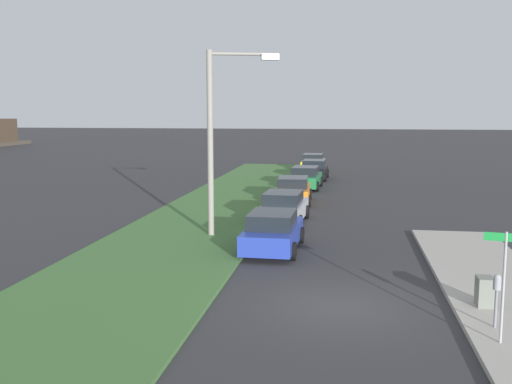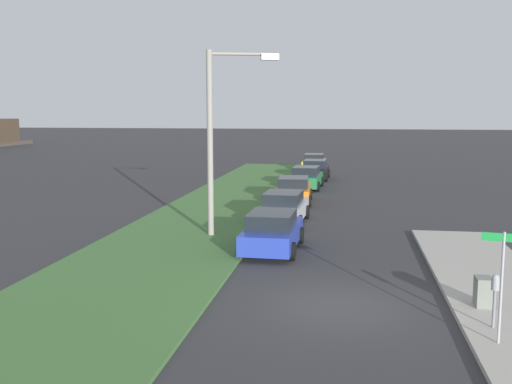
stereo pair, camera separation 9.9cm
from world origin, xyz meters
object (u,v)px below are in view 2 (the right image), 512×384
at_px(parked_car_orange, 294,190).
at_px(parked_car_green, 306,178).
at_px(parked_car_silver, 284,208).
at_px(street_sign, 502,273).
at_px(parked_car_yellow, 314,163).
at_px(utility_box, 483,294).
at_px(streetlight, 219,130).
at_px(parking_meter, 495,290).
at_px(parked_car_blue, 272,232).
at_px(parked_car_black, 315,170).

xyz_separation_m(parked_car_orange, parked_car_green, (6.32, -0.26, 0.00)).
xyz_separation_m(parked_car_silver, street_sign, (-13.75, -6.19, 0.99)).
xyz_separation_m(parked_car_orange, parked_car_yellow, (17.89, -0.10, 0.00)).
height_order(parked_car_orange, parked_car_green, same).
height_order(utility_box, streetlight, streetlight).
height_order(parking_meter, utility_box, parking_meter).
height_order(parked_car_yellow, utility_box, parked_car_yellow).
relative_size(parked_car_silver, street_sign, 1.69).
distance_m(parked_car_blue, street_sign, 10.34).
distance_m(parked_car_orange, parked_car_green, 6.32).
xyz_separation_m(parked_car_silver, utility_box, (-11.22, -6.40, -0.27)).
bearing_deg(street_sign, parked_car_black, 10.33).
xyz_separation_m(parked_car_silver, parked_car_yellow, (23.95, -0.00, 0.00)).
bearing_deg(utility_box, parked_car_black, 11.60).
xyz_separation_m(parked_car_green, streetlight, (-15.81, 2.41, 3.67)).
bearing_deg(streetlight, parked_car_black, -7.21).
distance_m(parked_car_silver, utility_box, 12.92).
distance_m(parked_car_orange, parking_meter, 19.91).
height_order(parked_car_silver, parked_car_yellow, same).
bearing_deg(utility_box, street_sign, 175.32).
bearing_deg(parked_car_yellow, streetlight, 175.86).
height_order(parked_car_orange, street_sign, street_sign).
bearing_deg(parked_car_black, parked_car_blue, -179.24).
xyz_separation_m(parked_car_silver, parking_meter, (-12.79, -6.30, 0.33)).
xyz_separation_m(parked_car_black, parked_car_yellow, (6.12, 0.44, 0.00)).
bearing_deg(parked_car_blue, parked_car_silver, 3.36).
bearing_deg(parked_car_orange, parked_car_blue, 179.07).
height_order(parked_car_blue, parked_car_silver, same).
bearing_deg(parked_car_silver, parked_car_black, 1.33).
bearing_deg(parked_car_silver, street_sign, -153.00).
height_order(parked_car_orange, parked_car_black, same).
xyz_separation_m(parked_car_orange, parking_meter, (-18.85, -6.40, 0.33)).
distance_m(parked_car_yellow, street_sign, 38.21).
distance_m(parked_car_blue, parked_car_black, 23.23).
relative_size(parked_car_orange, parked_car_green, 1.00).
relative_size(parked_car_green, parked_car_yellow, 1.01).
relative_size(parked_car_blue, parked_car_green, 0.99).
xyz_separation_m(parked_car_blue, streetlight, (1.97, 2.42, 3.67)).
relative_size(parked_car_silver, parked_car_black, 1.01).
bearing_deg(parked_car_silver, parked_car_orange, 3.70).
distance_m(parked_car_silver, parked_car_black, 17.83).
relative_size(street_sign, streetlight, 0.35).
xyz_separation_m(parked_car_yellow, parking_meter, (-36.74, -6.30, 0.33)).
distance_m(parked_car_silver, parked_car_orange, 6.06).
xyz_separation_m(parked_car_orange, utility_box, (-17.28, -6.50, -0.27)).
bearing_deg(street_sign, parked_car_yellow, 9.33).
bearing_deg(parked_car_yellow, parked_car_green, -178.67).
height_order(parked_car_blue, streetlight, streetlight).
height_order(parked_car_yellow, parking_meter, parked_car_yellow).
bearing_deg(parked_car_blue, utility_box, -131.47).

